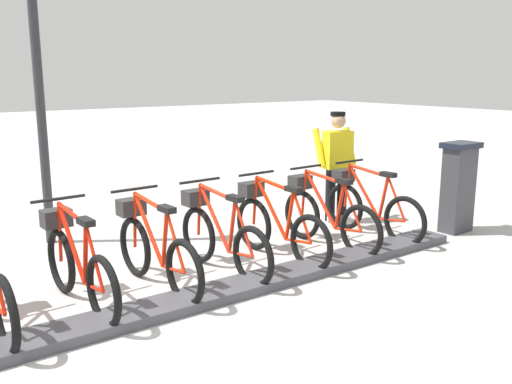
# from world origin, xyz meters

# --- Properties ---
(ground_plane) EXTENTS (60.00, 60.00, 0.00)m
(ground_plane) POSITION_xyz_m (0.00, 0.00, 0.00)
(ground_plane) COLOR #BBB5B1
(dock_rail_base) EXTENTS (0.44, 8.11, 0.10)m
(dock_rail_base) POSITION_xyz_m (0.00, 0.00, 0.05)
(dock_rail_base) COLOR #47474C
(dock_rail_base) RESTS_ON ground
(payment_kiosk) EXTENTS (0.36, 0.52, 1.28)m
(payment_kiosk) POSITION_xyz_m (0.05, -4.62, 0.67)
(payment_kiosk) COLOR #38383D
(payment_kiosk) RESTS_ON ground
(bike_docked_0) EXTENTS (1.72, 0.54, 1.02)m
(bike_docked_0) POSITION_xyz_m (0.62, -3.45, 0.43)
(bike_docked_0) COLOR black
(bike_docked_0) RESTS_ON ground
(bike_docked_1) EXTENTS (1.72, 0.54, 1.02)m
(bike_docked_1) POSITION_xyz_m (0.62, -2.64, 0.43)
(bike_docked_1) COLOR black
(bike_docked_1) RESTS_ON ground
(bike_docked_2) EXTENTS (1.72, 0.54, 1.02)m
(bike_docked_2) POSITION_xyz_m (0.62, -1.83, 0.43)
(bike_docked_2) COLOR black
(bike_docked_2) RESTS_ON ground
(bike_docked_3) EXTENTS (1.72, 0.54, 1.02)m
(bike_docked_3) POSITION_xyz_m (0.62, -1.01, 0.43)
(bike_docked_3) COLOR black
(bike_docked_3) RESTS_ON ground
(bike_docked_4) EXTENTS (1.72, 0.54, 1.02)m
(bike_docked_4) POSITION_xyz_m (0.62, -0.20, 0.43)
(bike_docked_4) COLOR black
(bike_docked_4) RESTS_ON ground
(bike_docked_5) EXTENTS (1.72, 0.54, 1.02)m
(bike_docked_5) POSITION_xyz_m (0.62, 0.61, 0.43)
(bike_docked_5) COLOR black
(bike_docked_5) RESTS_ON ground
(worker_near_rack) EXTENTS (0.57, 0.69, 1.66)m
(worker_near_rack) POSITION_xyz_m (1.48, -3.64, 0.91)
(worker_near_rack) COLOR white
(worker_near_rack) RESTS_ON ground
(lamp_post) EXTENTS (0.32, 0.32, 3.89)m
(lamp_post) POSITION_xyz_m (2.93, 0.21, 2.56)
(lamp_post) COLOR #2D2D33
(lamp_post) RESTS_ON ground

